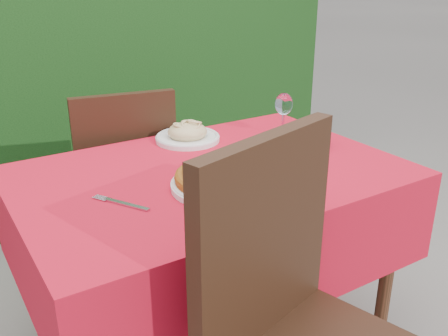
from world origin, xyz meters
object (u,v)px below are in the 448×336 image
pizza_plate (224,179)px  pasta_plate (188,134)px  wine_glass (284,106)px  water_glass (314,134)px  chair_far (124,177)px  fork (127,204)px  chair_near (301,324)px

pizza_plate → pasta_plate: (0.12, 0.45, -0.00)m
pasta_plate → wine_glass: wine_glass is taller
pizza_plate → water_glass: water_glass is taller
chair_far → water_glass: (0.54, -0.60, 0.27)m
pizza_plate → fork: (-0.30, 0.04, -0.02)m
chair_far → pasta_plate: (0.16, -0.29, 0.25)m
chair_far → pizza_plate: 0.78m
chair_near → chair_far: 1.22m
chair_near → water_glass: 0.87m
chair_far → pizza_plate: bearing=103.5°
pizza_plate → chair_near: bearing=-100.4°
chair_far → wine_glass: (0.52, -0.44, 0.34)m
fork → water_glass: bearing=-22.5°
chair_far → pasta_plate: chair_far is taller
chair_near → fork: (-0.21, 0.52, 0.16)m
chair_near → pasta_plate: size_ratio=4.17×
wine_glass → fork: 0.82m
chair_far → fork: (-0.26, -0.70, 0.23)m
water_glass → wine_glass: (-0.02, 0.16, 0.08)m
chair_near → wine_glass: (0.56, 0.78, 0.28)m
chair_near → pasta_plate: bearing=62.0°
pasta_plate → chair_far: bearing=119.2°
pizza_plate → wine_glass: (0.47, 0.31, 0.09)m
fork → pizza_plate: bearing=-38.2°
water_glass → chair_near: bearing=-133.1°
pizza_plate → pasta_plate: pasta_plate is taller
pasta_plate → water_glass: 0.48m
pasta_plate → wine_glass: (0.35, -0.15, 0.10)m
fork → chair_near: bearing=-97.3°
water_glass → fork: 0.80m
chair_far → wine_glass: 0.76m
fork → chair_far: bearing=40.0°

